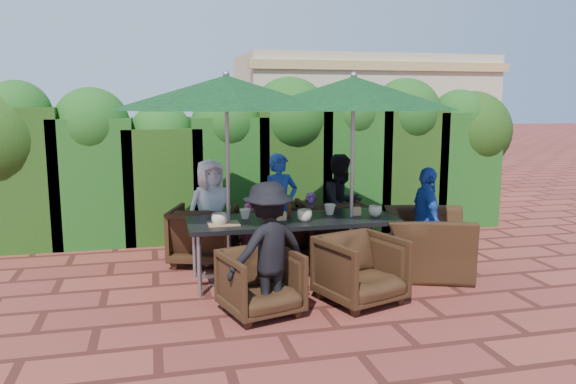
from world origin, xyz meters
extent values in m
plane|color=brown|center=(0.00, 0.00, 0.00)|extent=(80.00, 80.00, 0.00)
cube|color=black|center=(-0.06, -0.13, 0.72)|extent=(2.47, 0.90, 0.05)
cube|color=gray|center=(-0.06, -0.13, 0.12)|extent=(2.27, 0.05, 0.05)
cylinder|color=gray|center=(-1.20, -0.48, 0.35)|extent=(0.05, 0.05, 0.70)
cylinder|color=gray|center=(-1.20, 0.22, 0.35)|extent=(0.05, 0.05, 0.70)
cylinder|color=gray|center=(1.07, -0.48, 0.35)|extent=(0.05, 0.05, 0.70)
cylinder|color=gray|center=(1.07, 0.22, 0.35)|extent=(0.05, 0.05, 0.70)
cylinder|color=gray|center=(-0.82, -0.12, 0.01)|extent=(0.44, 0.44, 0.03)
cylinder|color=gray|center=(-0.82, -0.12, 1.20)|extent=(0.04, 0.04, 2.40)
cone|color=black|center=(-0.82, -0.12, 2.22)|extent=(2.55, 2.55, 0.38)
sphere|color=gray|center=(-0.82, -0.12, 2.42)|extent=(0.08, 0.08, 0.08)
cylinder|color=gray|center=(0.65, -0.20, 0.01)|extent=(0.44, 0.44, 0.03)
cylinder|color=gray|center=(0.65, -0.20, 1.20)|extent=(0.04, 0.04, 2.40)
cone|color=black|center=(0.65, -0.20, 2.22)|extent=(2.48, 2.48, 0.38)
sphere|color=gray|center=(0.65, -0.20, 2.42)|extent=(0.08, 0.08, 0.08)
imported|color=black|center=(-1.03, 0.83, 0.42)|extent=(1.01, 0.98, 0.84)
imported|color=black|center=(-0.01, 0.78, 0.37)|extent=(0.93, 0.90, 0.75)
imported|color=black|center=(0.73, 0.85, 0.43)|extent=(0.84, 0.78, 0.85)
imported|color=black|center=(-0.64, -1.14, 0.36)|extent=(0.86, 0.83, 0.73)
imported|color=black|center=(0.45, -1.06, 0.40)|extent=(0.96, 0.93, 0.79)
imported|color=black|center=(1.63, -0.25, 0.51)|extent=(1.12, 1.36, 1.02)
imported|color=white|center=(-0.92, 0.89, 0.69)|extent=(0.77, 0.59, 1.37)
imported|color=#214EB5|center=(0.03, 0.91, 0.71)|extent=(0.60, 0.53, 1.42)
imported|color=black|center=(0.87, 0.77, 0.71)|extent=(0.79, 0.65, 1.41)
imported|color=black|center=(-0.57, -1.18, 0.68)|extent=(0.95, 0.68, 1.35)
imported|color=#214EB5|center=(1.65, -0.19, 0.66)|extent=(0.48, 0.82, 1.32)
imported|color=#CF4982|center=(-0.42, 0.85, 0.38)|extent=(0.32, 0.28, 0.77)
imported|color=#9A50AD|center=(0.46, 0.86, 0.44)|extent=(0.38, 0.34, 0.88)
imported|color=#328F27|center=(1.81, 4.20, 0.91)|extent=(1.81, 1.21, 1.83)
imported|color=#CF4982|center=(2.28, 4.43, 0.86)|extent=(0.84, 0.54, 1.72)
imported|color=gray|center=(3.38, 4.34, 0.94)|extent=(1.32, 0.88, 1.89)
imported|color=beige|center=(-0.95, -0.30, 0.82)|extent=(0.18, 0.18, 0.14)
imported|color=beige|center=(-0.61, -0.02, 0.81)|extent=(0.13, 0.13, 0.12)
imported|color=beige|center=(0.03, -0.32, 0.82)|extent=(0.18, 0.18, 0.14)
imported|color=beige|center=(0.44, -0.02, 0.82)|extent=(0.14, 0.14, 0.13)
imported|color=beige|center=(0.94, -0.24, 0.81)|extent=(0.16, 0.16, 0.13)
cylinder|color=#B20C0A|center=(-0.18, -0.10, 0.83)|extent=(0.04, 0.04, 0.17)
cylinder|color=#4C230C|center=(-0.09, -0.06, 0.83)|extent=(0.04, 0.04, 0.17)
cube|color=#A3754F|center=(-0.90, -0.26, 0.76)|extent=(0.35, 0.25, 0.02)
cube|color=tan|center=(-0.22, -0.19, 0.80)|extent=(0.12, 0.06, 0.10)
cube|color=tan|center=(0.73, -0.13, 0.80)|extent=(0.12, 0.06, 0.10)
cube|color=#18320D|center=(-3.50, 2.30, 1.02)|extent=(1.15, 0.95, 2.04)
sphere|color=#18320D|center=(-3.50, 2.30, 1.94)|extent=(0.97, 0.97, 0.97)
cube|color=#18320D|center=(-2.50, 2.30, 0.94)|extent=(1.15, 0.95, 1.88)
sphere|color=#18320D|center=(-2.50, 2.30, 1.78)|extent=(1.11, 1.11, 1.11)
cube|color=#18320D|center=(-1.50, 2.30, 0.86)|extent=(1.15, 0.95, 1.72)
sphere|color=#18320D|center=(-1.50, 2.30, 1.62)|extent=(0.95, 0.95, 0.95)
cube|color=#18320D|center=(-0.50, 2.30, 0.94)|extent=(1.15, 0.95, 1.88)
sphere|color=#18320D|center=(-0.50, 2.30, 1.78)|extent=(1.11, 1.11, 1.11)
cube|color=#18320D|center=(0.50, 2.30, 0.98)|extent=(1.15, 0.95, 1.96)
sphere|color=#18320D|center=(0.50, 2.30, 1.86)|extent=(1.29, 1.29, 1.29)
cube|color=#18320D|center=(1.50, 2.30, 1.01)|extent=(1.15, 0.95, 2.02)
sphere|color=#18320D|center=(1.50, 2.30, 1.92)|extent=(1.10, 1.10, 1.10)
cube|color=#18320D|center=(2.50, 2.30, 1.01)|extent=(1.15, 0.95, 2.02)
sphere|color=#18320D|center=(2.50, 2.30, 1.92)|extent=(1.18, 1.18, 1.18)
cube|color=#18320D|center=(3.50, 2.30, 0.97)|extent=(1.15, 0.95, 1.94)
sphere|color=#18320D|center=(3.50, 2.30, 1.84)|extent=(0.97, 0.97, 0.97)
sphere|color=#18320D|center=(3.80, 2.40, 1.60)|extent=(1.40, 1.40, 1.40)
cube|color=#C5B692|center=(3.50, 7.00, 1.60)|extent=(6.00, 3.00, 3.20)
cube|color=tan|center=(3.50, 5.55, 2.90)|extent=(6.20, 0.25, 0.20)
camera|label=1|loc=(-1.65, -6.44, 2.13)|focal=35.00mm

